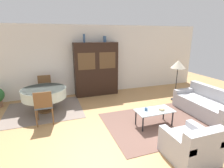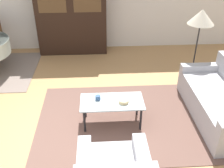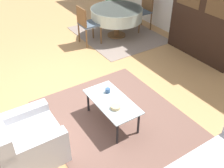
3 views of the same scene
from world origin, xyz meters
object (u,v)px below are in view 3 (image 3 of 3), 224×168
object	(u,v)px
coffee_table	(112,103)
dining_chair_far	(144,9)
display_cabinet	(209,12)
dining_table	(117,14)
potted_plant	(113,1)
bowl	(116,107)
armchair	(25,141)
cup	(108,90)
dining_chair_near	(86,23)

from	to	relation	value
coffee_table	dining_chair_far	bearing A→B (deg)	134.42
display_cabinet	dining_table	xyz separation A→B (m)	(-1.92, -1.07, -0.43)
coffee_table	potted_plant	xyz separation A→B (m)	(-4.25, 2.80, -0.02)
dining_table	bowl	distance (m)	3.50
armchair	cup	xyz separation A→B (m)	(-0.16, 1.43, 0.18)
armchair	potted_plant	size ratio (longest dim) A/B	1.32
dining_table	dining_chair_near	bearing A→B (deg)	-90.00
dining_table	display_cabinet	bearing A→B (deg)	28.97
coffee_table	dining_chair_far	size ratio (longest dim) A/B	1.06
armchair	potted_plant	world-z (taller)	armchair
dining_chair_far	cup	distance (m)	3.70
coffee_table	dining_chair_far	world-z (taller)	dining_chair_far
coffee_table	bowl	xyz separation A→B (m)	(0.18, -0.05, 0.07)
display_cabinet	dining_table	size ratio (longest dim) A/B	1.55
dining_chair_far	bowl	size ratio (longest dim) A/B	6.12
dining_table	dining_chair_far	size ratio (longest dim) A/B	1.41
display_cabinet	coffee_table	bearing A→B (deg)	-74.93
dining_chair_far	potted_plant	distance (m)	1.53
coffee_table	potted_plant	world-z (taller)	potted_plant
dining_chair_far	potted_plant	xyz separation A→B (m)	(-1.52, 0.02, -0.19)
dining_chair_far	potted_plant	world-z (taller)	dining_chair_far
dining_chair_far	cup	size ratio (longest dim) A/B	11.62
coffee_table	potted_plant	distance (m)	5.09
dining_table	cup	distance (m)	3.11
dining_table	coffee_table	bearing A→B (deg)	-34.96
dining_chair_near	display_cabinet	bearing A→B (deg)	45.24
armchair	coffee_table	xyz separation A→B (m)	(0.06, 1.37, 0.09)
dining_chair_near	cup	bearing A→B (deg)	-21.14
display_cabinet	potted_plant	distance (m)	3.51
dining_chair_far	potted_plant	size ratio (longest dim) A/B	1.43
armchair	dining_table	size ratio (longest dim) A/B	0.65
display_cabinet	dining_chair_far	xyz separation A→B (m)	(-1.92, -0.19, -0.47)
cup	potted_plant	xyz separation A→B (m)	(-4.03, 2.74, -0.10)
armchair	bowl	world-z (taller)	armchair
armchair	bowl	bearing A→B (deg)	79.74
dining_chair_far	potted_plant	bearing A→B (deg)	-0.80
potted_plant	bowl	bearing A→B (deg)	-32.81
cup	dining_table	bearing A→B (deg)	143.64
potted_plant	armchair	bearing A→B (deg)	-44.91
coffee_table	armchair	bearing A→B (deg)	-92.50
dining_chair_far	cup	bearing A→B (deg)	132.65
dining_chair_near	potted_plant	size ratio (longest dim) A/B	1.43
bowl	potted_plant	xyz separation A→B (m)	(-4.42, 2.85, -0.09)
dining_table	dining_chair_near	world-z (taller)	dining_chair_near
dining_table	armchair	bearing A→B (deg)	-50.87
coffee_table	cup	xyz separation A→B (m)	(-0.22, 0.06, 0.08)
armchair	dining_chair_far	xyz separation A→B (m)	(-2.66, 4.15, 0.26)
coffee_table	display_cabinet	world-z (taller)	display_cabinet
dining_table	bowl	world-z (taller)	dining_table
display_cabinet	bowl	distance (m)	3.23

